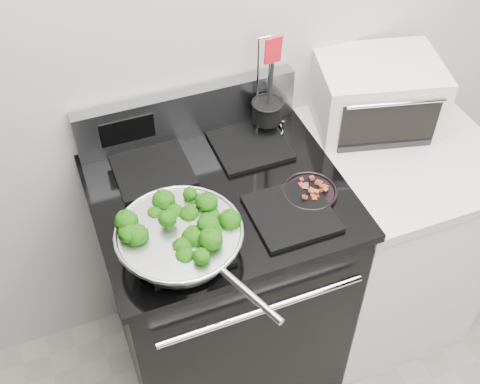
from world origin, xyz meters
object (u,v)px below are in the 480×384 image
skillet (180,239)px  utensil_holder (267,116)px  bacon_plate (310,189)px  gas_range (222,280)px  toaster_oven (376,94)px

skillet → utensil_holder: 0.60m
bacon_plate → gas_range: bearing=157.0°
toaster_oven → gas_range: bearing=-151.6°
skillet → toaster_oven: 0.91m
toaster_oven → bacon_plate: bearing=-130.3°
utensil_holder → toaster_oven: size_ratio=0.79×
skillet → toaster_oven: size_ratio=1.15×
gas_range → skillet: size_ratio=2.06×
gas_range → bacon_plate: size_ratio=6.52×
bacon_plate → toaster_oven: size_ratio=0.36×
bacon_plate → toaster_oven: toaster_oven is taller
skillet → bacon_plate: skillet is taller
skillet → bacon_plate: bearing=-11.9°
gas_range → utensil_holder: size_ratio=2.99×
gas_range → utensil_holder: 0.63m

